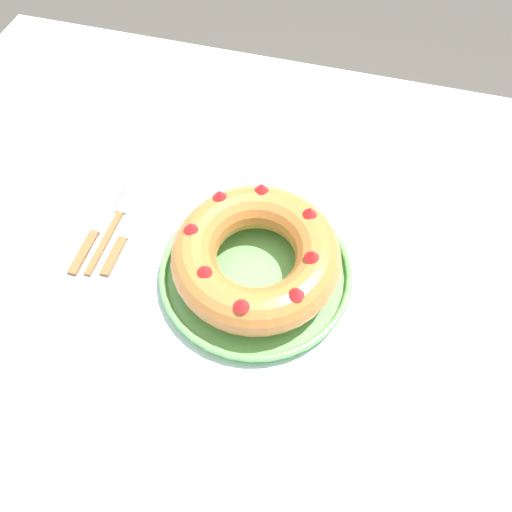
% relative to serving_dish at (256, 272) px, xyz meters
% --- Properties ---
extents(ground_plane, '(8.00, 8.00, 0.00)m').
position_rel_serving_dish_xyz_m(ground_plane, '(-0.02, 0.01, -0.73)').
color(ground_plane, '#4C4742').
extents(dining_table, '(1.54, 1.16, 0.72)m').
position_rel_serving_dish_xyz_m(dining_table, '(-0.02, 0.01, -0.08)').
color(dining_table, silver).
rests_on(dining_table, ground_plane).
extents(serving_dish, '(0.32, 0.32, 0.03)m').
position_rel_serving_dish_xyz_m(serving_dish, '(0.00, 0.00, 0.00)').
color(serving_dish, '#6BB760').
rests_on(serving_dish, dining_table).
extents(bundt_cake, '(0.27, 0.27, 0.09)m').
position_rel_serving_dish_xyz_m(bundt_cake, '(-0.00, 0.00, 0.05)').
color(bundt_cake, '#C67538').
rests_on(bundt_cake, serving_dish).
extents(fork, '(0.02, 0.19, 0.01)m').
position_rel_serving_dish_xyz_m(fork, '(-0.28, 0.04, -0.01)').
color(fork, '#936038').
rests_on(fork, dining_table).
extents(serving_knife, '(0.02, 0.20, 0.01)m').
position_rel_serving_dish_xyz_m(serving_knife, '(-0.30, 0.01, -0.01)').
color(serving_knife, '#936038').
rests_on(serving_knife, dining_table).
extents(cake_knife, '(0.02, 0.18, 0.01)m').
position_rel_serving_dish_xyz_m(cake_knife, '(-0.25, 0.01, -0.01)').
color(cake_knife, '#936038').
rests_on(cake_knife, dining_table).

